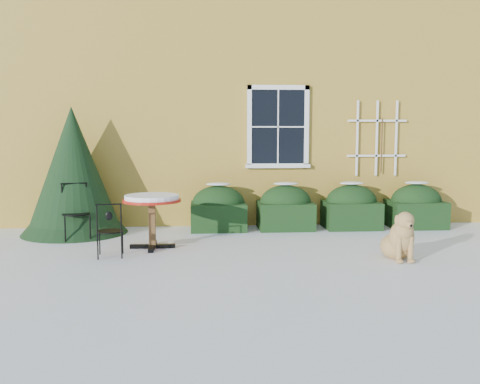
{
  "coord_description": "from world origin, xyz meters",
  "views": [
    {
      "loc": [
        -0.64,
        -7.6,
        1.85
      ],
      "look_at": [
        0.0,
        1.0,
        0.9
      ],
      "focal_mm": 40.0,
      "sensor_mm": 36.0,
      "label": 1
    }
  ],
  "objects": [
    {
      "name": "house",
      "position": [
        0.0,
        7.0,
        3.22
      ],
      "size": [
        12.4,
        8.4,
        6.4
      ],
      "color": "gold",
      "rests_on": "ground"
    },
    {
      "name": "bistro_table",
      "position": [
        -1.42,
        0.97,
        0.72
      ],
      "size": [
        0.93,
        0.93,
        0.87
      ],
      "rotation": [
        0.0,
        0.0,
        -0.0
      ],
      "color": "black",
      "rests_on": "ground"
    },
    {
      "name": "patio_chair_far",
      "position": [
        -2.81,
        1.77,
        0.49
      ],
      "size": [
        0.55,
        0.55,
        0.99
      ],
      "rotation": [
        0.0,
        0.0,
        0.32
      ],
      "color": "black",
      "rests_on": "ground"
    },
    {
      "name": "patio_chair_near",
      "position": [
        -2.0,
        0.39,
        0.41
      ],
      "size": [
        0.41,
        0.4,
        0.83
      ],
      "rotation": [
        0.0,
        0.0,
        3.24
      ],
      "color": "black",
      "rests_on": "ground"
    },
    {
      "name": "dog",
      "position": [
        2.27,
        -0.1,
        0.3
      ],
      "size": [
        0.51,
        0.84,
        0.75
      ],
      "rotation": [
        0.0,
        0.0,
        0.03
      ],
      "color": "tan",
      "rests_on": "ground"
    },
    {
      "name": "hedge_row",
      "position": [
        1.65,
        2.55,
        0.4
      ],
      "size": [
        4.95,
        0.8,
        0.91
      ],
      "color": "black",
      "rests_on": "ground"
    },
    {
      "name": "evergreen_shrub",
      "position": [
        -2.97,
        2.4,
        0.94
      ],
      "size": [
        1.93,
        1.93,
        2.34
      ],
      "rotation": [
        0.0,
        0.0,
        -0.17
      ],
      "color": "black",
      "rests_on": "ground"
    },
    {
      "name": "ground",
      "position": [
        0.0,
        0.0,
        0.0
      ],
      "size": [
        80.0,
        80.0,
        0.0
      ],
      "primitive_type": "plane",
      "color": "white",
      "rests_on": "ground"
    }
  ]
}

